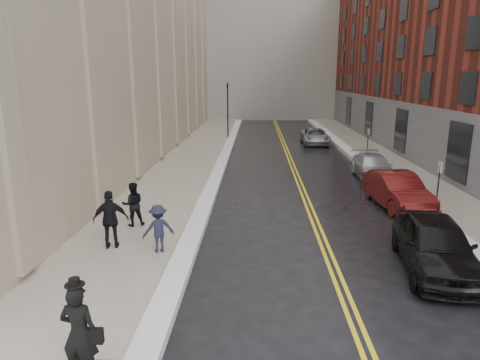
# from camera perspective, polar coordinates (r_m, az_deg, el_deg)

# --- Properties ---
(ground) EXTENTS (160.00, 160.00, 0.00)m
(ground) POSITION_cam_1_polar(r_m,az_deg,el_deg) (11.59, 1.57, -16.11)
(ground) COLOR black
(ground) RESTS_ON ground
(sidewalk_left) EXTENTS (4.00, 64.00, 0.15)m
(sidewalk_left) POSITION_cam_1_polar(r_m,az_deg,el_deg) (27.06, -7.60, 1.41)
(sidewalk_left) COLOR gray
(sidewalk_left) RESTS_ON ground
(sidewalk_right) EXTENTS (3.00, 64.00, 0.15)m
(sidewalk_right) POSITION_cam_1_polar(r_m,az_deg,el_deg) (28.12, 20.64, 1.11)
(sidewalk_right) COLOR gray
(sidewalk_right) RESTS_ON ground
(lane_stripe_a) EXTENTS (0.12, 64.00, 0.01)m
(lane_stripe_a) POSITION_cam_1_polar(r_m,az_deg,el_deg) (26.79, 7.07, 1.14)
(lane_stripe_a) COLOR gold
(lane_stripe_a) RESTS_ON ground
(lane_stripe_b) EXTENTS (0.12, 64.00, 0.01)m
(lane_stripe_b) POSITION_cam_1_polar(r_m,az_deg,el_deg) (26.81, 7.59, 1.14)
(lane_stripe_b) COLOR gold
(lane_stripe_b) RESTS_ON ground
(snow_ridge_left) EXTENTS (0.70, 60.80, 0.26)m
(snow_ridge_left) POSITION_cam_1_polar(r_m,az_deg,el_deg) (26.76, -2.74, 1.50)
(snow_ridge_left) COLOR silver
(snow_ridge_left) RESTS_ON ground
(snow_ridge_right) EXTENTS (0.85, 60.80, 0.30)m
(snow_ridge_right) POSITION_cam_1_polar(r_m,az_deg,el_deg) (27.58, 17.01, 1.32)
(snow_ridge_right) COLOR silver
(snow_ridge_right) RESTS_ON ground
(traffic_signal) EXTENTS (0.18, 0.15, 5.20)m
(traffic_signal) POSITION_cam_1_polar(r_m,az_deg,el_deg) (40.24, -1.65, 9.83)
(traffic_signal) COLOR black
(traffic_signal) RESTS_ON ground
(parking_sign_near) EXTENTS (0.06, 0.35, 2.23)m
(parking_sign_near) POSITION_cam_1_polar(r_m,az_deg,el_deg) (20.17, 24.95, -0.24)
(parking_sign_near) COLOR black
(parking_sign_near) RESTS_ON ground
(parking_sign_far) EXTENTS (0.06, 0.35, 2.23)m
(parking_sign_far) POSITION_cam_1_polar(r_m,az_deg,el_deg) (31.37, 16.68, 5.01)
(parking_sign_far) COLOR black
(parking_sign_far) RESTS_ON ground
(car_black) EXTENTS (2.60, 5.08, 1.66)m
(car_black) POSITION_cam_1_polar(r_m,az_deg,el_deg) (14.28, 24.57, -7.82)
(car_black) COLOR black
(car_black) RESTS_ON ground
(car_maroon) EXTENTS (2.15, 4.91, 1.57)m
(car_maroon) POSITION_cam_1_polar(r_m,az_deg,el_deg) (20.42, 20.18, -1.29)
(car_maroon) COLOR #4E0E0E
(car_maroon) RESTS_ON ground
(car_silver_near) EXTENTS (2.03, 4.78, 1.38)m
(car_silver_near) POSITION_cam_1_polar(r_m,az_deg,el_deg) (25.72, 17.31, 1.66)
(car_silver_near) COLOR #A6A9AE
(car_silver_near) RESTS_ON ground
(car_silver_far) EXTENTS (2.29, 4.89, 1.35)m
(car_silver_far) POSITION_cam_1_polar(r_m,az_deg,el_deg) (38.05, 9.96, 5.77)
(car_silver_far) COLOR #A3A5AB
(car_silver_far) RESTS_ON ground
(pedestrian_main) EXTENTS (0.76, 0.54, 1.97)m
(pedestrian_main) POSITION_cam_1_polar(r_m,az_deg,el_deg) (8.88, -20.62, -18.64)
(pedestrian_main) COLOR black
(pedestrian_main) RESTS_ON sidewalk_left
(pedestrian_a) EXTENTS (1.00, 0.90, 1.70)m
(pedestrian_a) POSITION_cam_1_polar(r_m,az_deg,el_deg) (16.86, -14.09, -3.14)
(pedestrian_a) COLOR black
(pedestrian_a) RESTS_ON sidewalk_left
(pedestrian_b) EXTENTS (1.18, 0.95, 1.59)m
(pedestrian_b) POSITION_cam_1_polar(r_m,az_deg,el_deg) (14.23, -10.82, -6.35)
(pedestrian_b) COLOR black
(pedestrian_b) RESTS_ON sidewalk_left
(pedestrian_c) EXTENTS (1.23, 0.72, 1.97)m
(pedestrian_c) POSITION_cam_1_polar(r_m,az_deg,el_deg) (14.86, -16.85, -5.07)
(pedestrian_c) COLOR black
(pedestrian_c) RESTS_ON sidewalk_left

